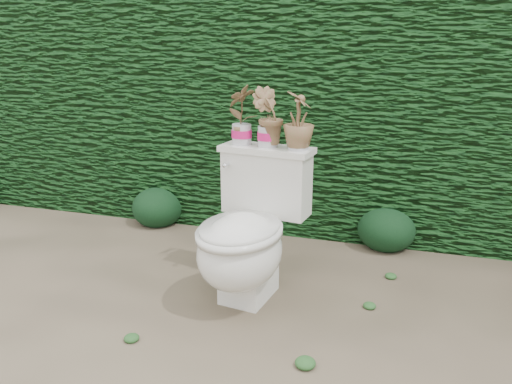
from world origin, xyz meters
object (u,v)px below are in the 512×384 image
(toilet, at_px, (247,236))
(potted_plant_right, at_px, (299,122))
(potted_plant_left, at_px, (242,116))
(potted_plant_center, at_px, (268,119))

(toilet, distance_m, potted_plant_right, 0.64)
(potted_plant_left, bearing_deg, toilet, 52.15)
(toilet, relative_size, potted_plant_left, 2.53)
(potted_plant_left, relative_size, potted_plant_right, 1.09)
(toilet, distance_m, potted_plant_center, 0.62)
(potted_plant_center, xyz_separation_m, potted_plant_right, (0.17, -0.02, -0.01))
(toilet, height_order, potted_plant_left, potted_plant_left)
(toilet, relative_size, potted_plant_right, 2.74)
(potted_plant_center, height_order, potted_plant_right, potted_plant_center)
(potted_plant_left, distance_m, potted_plant_center, 0.15)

